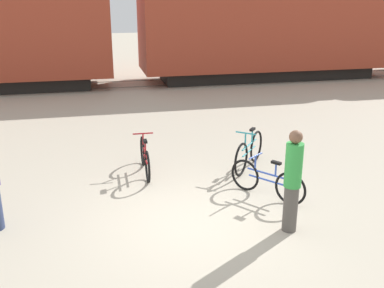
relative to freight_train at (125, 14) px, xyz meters
The scene contains 8 objects.
ground_plane 13.34m from the freight_train, 90.00° to the right, with size 80.00×80.00×0.00m, color #B2A893.
freight_train is the anchor object (origin of this frame).
rail_near 3.10m from the freight_train, 90.00° to the right, with size 62.71×0.07×0.01m, color #4C4238.
rail_far 3.10m from the freight_train, 90.00° to the left, with size 62.71×0.07×0.01m, color #4C4238.
bicycle_blue 12.70m from the freight_train, 82.33° to the right, with size 1.06×1.39×0.82m.
bicycle_maroon 10.88m from the freight_train, 92.90° to the right, with size 0.46×1.72×0.87m.
bicycle_teal 11.21m from the freight_train, 80.29° to the right, with size 1.16×1.39×0.94m.
person_in_green 13.88m from the freight_train, 83.52° to the right, with size 0.29×0.29×1.79m.
Camera 1 is at (-1.58, -6.94, 3.87)m, focal length 42.00 mm.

